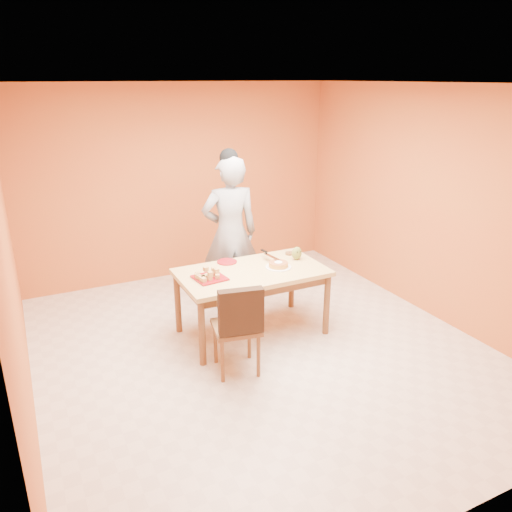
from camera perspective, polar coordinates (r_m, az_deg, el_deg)
name	(u,v)px	position (r m, az deg, el deg)	size (l,w,h in m)	color
floor	(261,349)	(5.44, 0.61, -10.61)	(5.00, 5.00, 0.00)	beige
ceiling	(262,83)	(4.69, 0.73, 19.13)	(5.00, 5.00, 0.00)	white
wall_back	(182,183)	(7.15, -8.51, 8.27)	(4.50, 4.50, 0.00)	#B7622A
wall_left	(9,265)	(4.42, -26.38, -0.90)	(5.00, 5.00, 0.00)	#B7622A
wall_right	(433,204)	(6.21, 19.61, 5.59)	(5.00, 5.00, 0.00)	#B7622A
dining_table	(252,278)	(5.49, -0.48, -2.56)	(1.60, 0.90, 0.76)	tan
dining_chair	(237,326)	(4.85, -2.19, -7.96)	(0.52, 0.59, 0.96)	brown
pastry_pile	(210,273)	(5.23, -5.33, -1.96)	(0.28, 0.28, 0.09)	tan
person	(230,233)	(6.11, -2.97, 2.59)	(0.69, 0.45, 1.90)	gray
pastry_platter	(210,278)	(5.25, -5.31, -2.51)	(0.31, 0.31, 0.02)	maroon
red_dinner_plate	(227,262)	(5.69, -3.34, -0.66)	(0.23, 0.23, 0.01)	maroon
white_cake_plate	(278,267)	(5.53, 2.57, -1.27)	(0.29, 0.29, 0.01)	white
sponge_cake	(278,265)	(5.52, 2.58, -0.98)	(0.22, 0.22, 0.05)	orange
cake_server	(272,257)	(5.67, 1.80, -0.08)	(0.05, 0.27, 0.01)	silver
egg_ornament	(297,253)	(5.77, 4.68, 0.31)	(0.12, 0.10, 0.15)	olive
magenta_glass	(296,255)	(5.80, 4.64, 0.12)	(0.07, 0.07, 0.09)	#C81E54
checker_tin	(289,253)	(5.94, 3.82, 0.30)	(0.10, 0.10, 0.03)	#3B1D10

